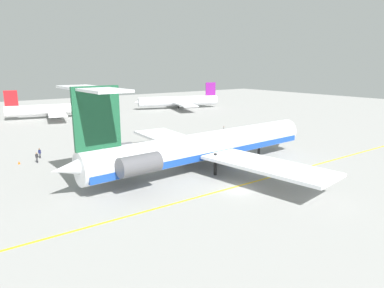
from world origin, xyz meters
TOP-DOWN VIEW (x-y plane):
  - ground at (0.00, 0.00)m, footprint 293.49×293.49m
  - main_jetliner at (1.52, 10.37)m, footprint 47.31×42.05m
  - airliner_mid_left at (-0.84, 81.23)m, footprint 29.86×29.75m
  - airliner_mid_right at (42.41, 78.28)m, footprint 31.93×32.01m
  - ground_crew_near_nose at (24.81, 31.00)m, footprint 0.27×0.41m
  - ground_crew_near_tail at (-18.56, 29.84)m, footprint 0.47×0.29m
  - ground_crew_starboard at (-17.46, 32.69)m, footprint 0.43×0.29m
  - safety_cone_wingtip at (26.70, 27.80)m, footprint 0.40×0.40m
  - safety_cone_tail at (-21.22, 30.89)m, footprint 0.40×0.40m
  - taxiway_centreline at (2.85, 1.17)m, footprint 88.53×1.45m

SIDE VIEW (x-z plane):
  - ground at x=0.00m, z-range 0.00..0.00m
  - taxiway_centreline at x=2.85m, z-range 0.00..0.01m
  - safety_cone_wingtip at x=26.70m, z-range 0.00..0.55m
  - safety_cone_tail at x=-21.22m, z-range 0.00..0.55m
  - ground_crew_near_nose at x=24.81m, z-range 0.22..1.88m
  - ground_crew_starboard at x=-17.46m, z-range 0.24..2.05m
  - ground_crew_near_tail at x=-18.56m, z-range 0.24..2.08m
  - airliner_mid_left at x=-0.84m, z-range -1.84..7.12m
  - airliner_mid_right at x=42.41m, z-range -2.00..7.75m
  - main_jetliner at x=1.52m, z-range -3.13..10.65m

